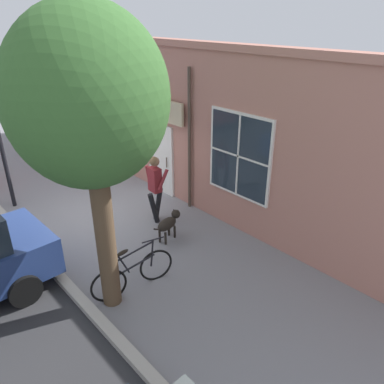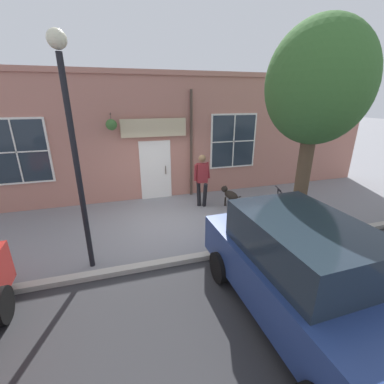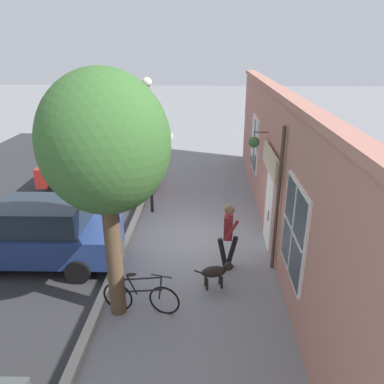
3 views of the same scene
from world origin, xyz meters
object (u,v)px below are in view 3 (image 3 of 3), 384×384
(parked_car_nearest_curb, at_px, (97,168))
(fire_hydrant, at_px, (154,178))
(leaning_bicycle, at_px, (141,297))
(pedestrian_walking, at_px, (228,230))
(street_tree_by_curb, at_px, (104,149))
(street_lamp, at_px, (149,127))
(dog_on_leash, at_px, (217,271))
(parked_car_mid_block, at_px, (37,234))

(parked_car_nearest_curb, relative_size, fire_hydrant, 5.64)
(leaning_bicycle, xyz_separation_m, parked_car_nearest_curb, (2.99, -7.38, 0.50))
(leaning_bicycle, xyz_separation_m, fire_hydrant, (0.77, -7.65, 0.02))
(pedestrian_walking, xyz_separation_m, leaning_bicycle, (1.96, 1.86, -0.71))
(street_tree_by_curb, bearing_deg, pedestrian_walking, -142.69)
(pedestrian_walking, bearing_deg, street_tree_by_curb, 37.31)
(street_lamp, height_order, fire_hydrant, street_lamp)
(leaning_bicycle, bearing_deg, street_lamp, -84.37)
(pedestrian_walking, distance_m, parked_car_nearest_curb, 7.42)
(dog_on_leash, height_order, fire_hydrant, fire_hydrant)
(dog_on_leash, height_order, street_tree_by_curb, street_tree_by_curb)
(street_tree_by_curb, bearing_deg, parked_car_nearest_curb, -71.47)
(dog_on_leash, relative_size, fire_hydrant, 1.29)
(parked_car_nearest_curb, height_order, parked_car_mid_block, same)
(pedestrian_walking, relative_size, parked_car_nearest_curb, 0.41)
(street_tree_by_curb, bearing_deg, leaning_bicycle, -177.45)
(leaning_bicycle, bearing_deg, pedestrian_walking, -136.47)
(leaning_bicycle, bearing_deg, dog_on_leash, -149.68)
(parked_car_mid_block, distance_m, street_lamp, 4.73)
(leaning_bicycle, bearing_deg, street_tree_by_curb, 2.55)
(parked_car_mid_block, height_order, street_lamp, street_lamp)
(pedestrian_walking, height_order, leaning_bicycle, pedestrian_walking)
(parked_car_nearest_curb, relative_size, parked_car_mid_block, 1.00)
(leaning_bicycle, bearing_deg, fire_hydrant, -84.26)
(leaning_bicycle, bearing_deg, parked_car_nearest_curb, -67.91)
(parked_car_nearest_curb, bearing_deg, parked_car_mid_block, 89.73)
(pedestrian_walking, height_order, fire_hydrant, pedestrian_walking)
(pedestrian_walking, height_order, dog_on_leash, pedestrian_walking)
(pedestrian_walking, xyz_separation_m, parked_car_nearest_curb, (4.96, -5.52, -0.21))
(street_lamp, bearing_deg, street_tree_by_curb, 90.03)
(leaning_bicycle, relative_size, parked_car_nearest_curb, 0.40)
(parked_car_nearest_curb, bearing_deg, dog_on_leash, 125.98)
(street_lamp, bearing_deg, dog_on_leash, 116.97)
(street_tree_by_curb, bearing_deg, parked_car_mid_block, -36.52)
(parked_car_nearest_curb, distance_m, parked_car_mid_block, 5.55)
(pedestrian_walking, height_order, parked_car_nearest_curb, pedestrian_walking)
(parked_car_mid_block, bearing_deg, fire_hydrant, -111.16)
(pedestrian_walking, bearing_deg, street_lamp, -53.76)
(street_tree_by_curb, distance_m, street_lamp, 5.31)
(street_tree_by_curb, xyz_separation_m, leaning_bicycle, (-0.51, -0.02, -3.31))
(leaning_bicycle, height_order, fire_hydrant, leaning_bicycle)
(street_tree_by_curb, height_order, parked_car_nearest_curb, street_tree_by_curb)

